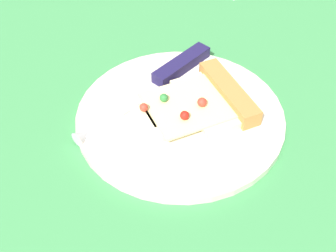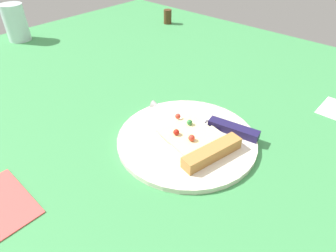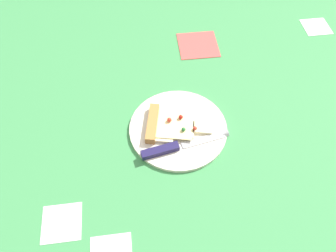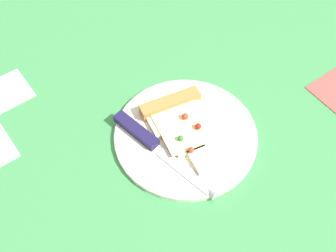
# 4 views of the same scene
# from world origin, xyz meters

# --- Properties ---
(ground_plane) EXTENTS (1.55, 1.55, 0.03)m
(ground_plane) POSITION_xyz_m (0.00, 0.00, -0.01)
(ground_plane) COLOR #3D8C4C
(ground_plane) RESTS_ON ground
(plate) EXTENTS (0.27, 0.27, 0.01)m
(plate) POSITION_xyz_m (0.09, 0.08, 0.01)
(plate) COLOR silver
(plate) RESTS_ON ground_plane
(pizza_slice) EXTENTS (0.19, 0.13, 0.03)m
(pizza_slice) POSITION_xyz_m (0.12, 0.07, 0.02)
(pizza_slice) COLOR beige
(pizza_slice) RESTS_ON plate
(knife) EXTENTS (0.24, 0.06, 0.02)m
(knife) POSITION_xyz_m (0.11, 0.14, 0.02)
(knife) COLOR silver
(knife) RESTS_ON plate
(napkin) EXTENTS (0.13, 0.13, 0.00)m
(napkin) POSITION_xyz_m (-0.02, -0.26, 0.00)
(napkin) COLOR #E54C47
(napkin) RESTS_ON ground_plane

